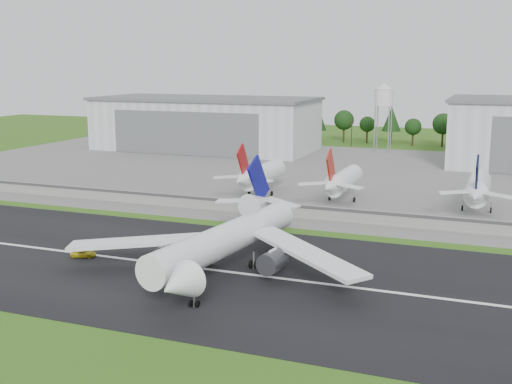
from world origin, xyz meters
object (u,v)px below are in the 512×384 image
at_px(main_airliner, 225,247).
at_px(parked_jet_red_b, 341,181).
at_px(parked_jet_navy, 478,189).
at_px(ground_vehicle, 83,254).
at_px(parked_jet_red_a, 259,175).

height_order(main_airliner, parked_jet_red_b, main_airliner).
bearing_deg(main_airliner, parked_jet_red_b, -86.57).
bearing_deg(parked_jet_navy, parked_jet_red_b, -179.94).
bearing_deg(parked_jet_red_b, parked_jet_navy, 0.06).
xyz_separation_m(main_airliner, parked_jet_navy, (40.52, 67.01, 1.36)).
distance_m(main_airliner, parked_jet_navy, 78.32).
relative_size(main_airliner, parked_jet_red_b, 1.89).
distance_m(ground_vehicle, parked_jet_red_a, 69.45).
distance_m(ground_vehicle, parked_jet_navy, 98.39).
xyz_separation_m(ground_vehicle, parked_jet_red_a, (10.84, 68.39, 5.40)).
height_order(main_airliner, ground_vehicle, main_airliner).
xyz_separation_m(parked_jet_red_a, parked_jet_red_b, (24.22, -0.03, -0.18)).
xyz_separation_m(parked_jet_red_b, parked_jet_navy, (35.45, 0.04, 0.24)).
xyz_separation_m(ground_vehicle, parked_jet_navy, (70.51, 68.40, 5.47)).
relative_size(parked_jet_red_a, parked_jet_navy, 1.00).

